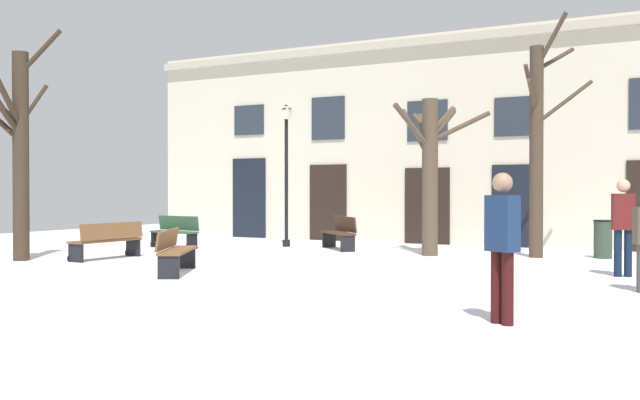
# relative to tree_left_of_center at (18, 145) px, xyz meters

# --- Properties ---
(ground_plane) EXTENTS (30.75, 30.75, 0.00)m
(ground_plane) POSITION_rel_tree_left_of_center_xyz_m (6.35, 1.01, -2.62)
(ground_plane) COLOR white
(building_facade) EXTENTS (19.22, 0.60, 6.28)m
(building_facade) POSITION_rel_tree_left_of_center_xyz_m (6.34, 9.32, 0.56)
(building_facade) COLOR beige
(building_facade) RESTS_ON ground
(tree_left_of_center) EXTENTS (1.85, 1.81, 5.25)m
(tree_left_of_center) POSITION_rel_tree_left_of_center_xyz_m (0.00, 0.00, 0.00)
(tree_left_of_center) COLOR #382B1E
(tree_left_of_center) RESTS_ON ground
(tree_center) EXTENTS (2.22, 2.10, 3.84)m
(tree_center) POSITION_rel_tree_left_of_center_xyz_m (7.86, 5.60, -0.43)
(tree_center) COLOR #4C3D2D
(tree_center) RESTS_ON ground
(tree_right_of_center) EXTENTS (1.32, 2.10, 5.74)m
(tree_right_of_center) POSITION_rel_tree_left_of_center_xyz_m (10.32, 6.23, 0.10)
(tree_right_of_center) COLOR #423326
(tree_right_of_center) RESTS_ON ground
(streetlamp) EXTENTS (0.30, 0.30, 4.05)m
(streetlamp) POSITION_rel_tree_left_of_center_xyz_m (3.36, 6.31, -0.15)
(streetlamp) COLOR black
(streetlamp) RESTS_ON ground
(litter_bin) EXTENTS (0.44, 0.44, 0.90)m
(litter_bin) POSITION_rel_tree_left_of_center_xyz_m (11.72, 6.75, -2.16)
(litter_bin) COLOR #2D3D2D
(litter_bin) RESTS_ON ground
(bench_back_to_back_right) EXTENTS (1.50, 1.50, 0.90)m
(bench_back_to_back_right) POSITION_rel_tree_left_of_center_xyz_m (5.15, 6.11, -2.16)
(bench_back_to_back_right) COLOR #3D2819
(bench_back_to_back_right) RESTS_ON ground
(bench_far_corner) EXTENTS (0.60, 1.90, 0.86)m
(bench_far_corner) POSITION_rel_tree_left_of_center_xyz_m (1.53, 1.20, -2.18)
(bench_far_corner) COLOR brown
(bench_far_corner) RESTS_ON ground
(bench_back_to_back_left) EXTENTS (1.30, 1.88, 0.85)m
(bench_back_to_back_left) POSITION_rel_tree_left_of_center_xyz_m (4.73, -0.31, -2.17)
(bench_back_to_back_left) COLOR brown
(bench_back_to_back_left) RESTS_ON ground
(bench_near_center_tree) EXTENTS (1.59, 0.62, 0.89)m
(bench_near_center_tree) POSITION_rel_tree_left_of_center_xyz_m (0.83, 4.51, -2.16)
(bench_near_center_tree) COLOR #2D4C33
(bench_near_center_tree) RESTS_ON ground
(person_near_bench) EXTENTS (0.43, 0.33, 1.81)m
(person_near_bench) POSITION_rel_tree_left_of_center_xyz_m (12.43, 3.12, -1.60)
(person_near_bench) COLOR black
(person_near_bench) RESTS_ON ground
(person_by_shop_door) EXTENTS (0.44, 0.39, 1.81)m
(person_by_shop_door) POSITION_rel_tree_left_of_center_xyz_m (11.52, -2.59, -1.60)
(person_by_shop_door) COLOR #350F0F
(person_by_shop_door) RESTS_ON ground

